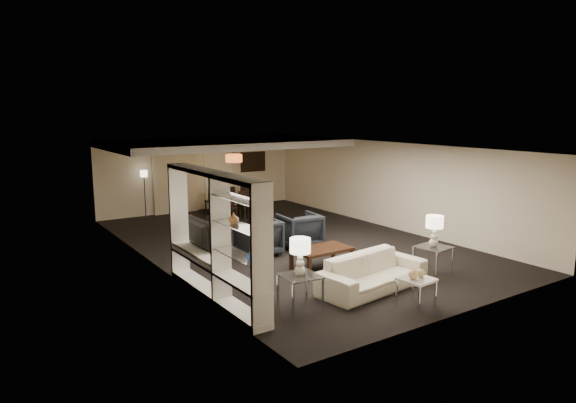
% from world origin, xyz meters
% --- Properties ---
extents(floor, '(11.00, 11.00, 0.00)m').
position_xyz_m(floor, '(0.00, 0.00, 0.00)').
color(floor, black).
rests_on(floor, ground).
extents(ceiling, '(7.00, 11.00, 0.02)m').
position_xyz_m(ceiling, '(0.00, 0.00, 2.50)').
color(ceiling, silver).
rests_on(ceiling, ground).
extents(wall_back, '(7.00, 0.02, 2.50)m').
position_xyz_m(wall_back, '(0.00, 5.50, 1.25)').
color(wall_back, beige).
rests_on(wall_back, ground).
extents(wall_front, '(7.00, 0.02, 2.50)m').
position_xyz_m(wall_front, '(0.00, -5.50, 1.25)').
color(wall_front, beige).
rests_on(wall_front, ground).
extents(wall_left, '(0.02, 11.00, 2.50)m').
position_xyz_m(wall_left, '(-3.50, 0.00, 1.25)').
color(wall_left, beige).
rests_on(wall_left, ground).
extents(wall_right, '(0.02, 11.00, 2.50)m').
position_xyz_m(wall_right, '(3.50, 0.00, 1.25)').
color(wall_right, beige).
rests_on(wall_right, ground).
extents(ceiling_soffit, '(7.00, 4.00, 0.20)m').
position_xyz_m(ceiling_soffit, '(0.00, 3.50, 2.40)').
color(ceiling_soffit, silver).
rests_on(ceiling_soffit, ceiling).
extents(curtains, '(1.50, 0.12, 2.40)m').
position_xyz_m(curtains, '(-0.90, 5.42, 1.20)').
color(curtains, beige).
rests_on(curtains, wall_back).
extents(door, '(0.90, 0.05, 2.10)m').
position_xyz_m(door, '(0.70, 5.47, 1.05)').
color(door, silver).
rests_on(door, wall_back).
extents(painting, '(0.95, 0.04, 0.65)m').
position_xyz_m(painting, '(2.10, 5.46, 1.55)').
color(painting, '#142D38').
rests_on(painting, wall_back).
extents(media_unit, '(0.38, 3.40, 2.35)m').
position_xyz_m(media_unit, '(-3.31, -2.60, 1.18)').
color(media_unit, white).
rests_on(media_unit, wall_left).
extents(pendant_light, '(0.52, 0.52, 0.24)m').
position_xyz_m(pendant_light, '(0.30, 3.50, 1.92)').
color(pendant_light, '#D8591E').
rests_on(pendant_light, ceiling_soffit).
extents(sofa, '(2.41, 1.19, 0.68)m').
position_xyz_m(sofa, '(-0.57, -3.78, 0.34)').
color(sofa, beige).
rests_on(sofa, floor).
extents(coffee_table, '(1.29, 0.77, 0.46)m').
position_xyz_m(coffee_table, '(-0.57, -2.18, 0.23)').
color(coffee_table, black).
rests_on(coffee_table, floor).
extents(armchair_left, '(0.98, 1.01, 0.86)m').
position_xyz_m(armchair_left, '(-1.17, -0.48, 0.43)').
color(armchair_left, black).
rests_on(armchair_left, floor).
extents(armchair_right, '(1.02, 1.04, 0.86)m').
position_xyz_m(armchair_right, '(0.03, -0.48, 0.43)').
color(armchair_right, black).
rests_on(armchair_right, floor).
extents(side_table_left, '(0.70, 0.70, 0.59)m').
position_xyz_m(side_table_left, '(-2.27, -3.78, 0.30)').
color(side_table_left, white).
rests_on(side_table_left, floor).
extents(side_table_right, '(0.70, 0.70, 0.59)m').
position_xyz_m(side_table_right, '(1.13, -3.78, 0.30)').
color(side_table_right, white).
rests_on(side_table_right, floor).
extents(table_lamp_left, '(0.40, 0.40, 0.66)m').
position_xyz_m(table_lamp_left, '(-2.27, -3.78, 0.92)').
color(table_lamp_left, beige).
rests_on(table_lamp_left, side_table_left).
extents(table_lamp_right, '(0.39, 0.39, 0.66)m').
position_xyz_m(table_lamp_right, '(1.13, -3.78, 0.92)').
color(table_lamp_right, beige).
rests_on(table_lamp_right, side_table_right).
extents(marble_table, '(0.58, 0.58, 0.53)m').
position_xyz_m(marble_table, '(-0.57, -4.88, 0.26)').
color(marble_table, silver).
rests_on(marble_table, floor).
extents(gold_gourd_a, '(0.17, 0.17, 0.17)m').
position_xyz_m(gold_gourd_a, '(-0.67, -4.88, 0.61)').
color(gold_gourd_a, '#DDAF75').
rests_on(gold_gourd_a, marble_table).
extents(gold_gourd_b, '(0.15, 0.15, 0.15)m').
position_xyz_m(gold_gourd_b, '(-0.47, -4.88, 0.60)').
color(gold_gourd_b, tan).
rests_on(gold_gourd_b, marble_table).
extents(television, '(1.00, 0.13, 0.58)m').
position_xyz_m(television, '(-3.28, -1.69, 1.04)').
color(television, black).
rests_on(television, media_unit).
extents(vase_blue, '(0.17, 0.17, 0.18)m').
position_xyz_m(vase_blue, '(-3.31, -3.93, 1.15)').
color(vase_blue, '#2643A5').
rests_on(vase_blue, media_unit).
extents(vase_amber, '(0.17, 0.17, 0.18)m').
position_xyz_m(vase_amber, '(-3.31, -3.36, 1.65)').
color(vase_amber, '#AD7039').
rests_on(vase_amber, media_unit).
extents(floor_speaker, '(0.14, 0.14, 1.01)m').
position_xyz_m(floor_speaker, '(-2.23, -0.11, 0.51)').
color(floor_speaker, black).
rests_on(floor_speaker, floor).
extents(dining_table, '(1.71, 1.05, 0.57)m').
position_xyz_m(dining_table, '(0.68, 4.08, 0.29)').
color(dining_table, black).
rests_on(dining_table, floor).
extents(chair_nl, '(0.44, 0.44, 0.85)m').
position_xyz_m(chair_nl, '(0.08, 3.43, 0.43)').
color(chair_nl, black).
rests_on(chair_nl, floor).
extents(chair_nm, '(0.40, 0.40, 0.85)m').
position_xyz_m(chair_nm, '(0.68, 3.43, 0.43)').
color(chair_nm, black).
rests_on(chair_nm, floor).
extents(chair_nr, '(0.42, 0.42, 0.85)m').
position_xyz_m(chair_nr, '(1.28, 3.43, 0.43)').
color(chair_nr, black).
rests_on(chair_nr, floor).
extents(chair_fl, '(0.41, 0.41, 0.85)m').
position_xyz_m(chair_fl, '(0.08, 4.73, 0.43)').
color(chair_fl, black).
rests_on(chair_fl, floor).
extents(chair_fm, '(0.42, 0.42, 0.85)m').
position_xyz_m(chair_fm, '(0.68, 4.73, 0.43)').
color(chair_fm, black).
rests_on(chair_fm, floor).
extents(chair_fr, '(0.40, 0.40, 0.85)m').
position_xyz_m(chair_fr, '(1.28, 4.73, 0.43)').
color(chair_fr, black).
rests_on(chair_fr, floor).
extents(floor_lamp, '(0.25, 0.25, 1.52)m').
position_xyz_m(floor_lamp, '(-2.02, 5.20, 0.76)').
color(floor_lamp, black).
rests_on(floor_lamp, floor).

